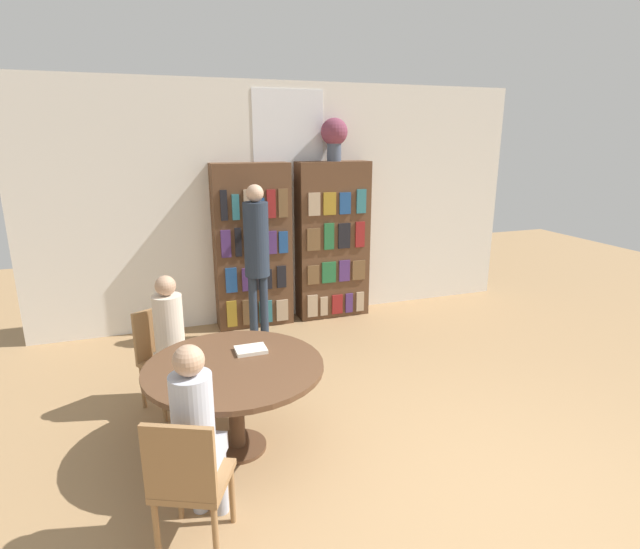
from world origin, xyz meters
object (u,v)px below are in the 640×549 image
object	(u,v)px
bookshelf_right	(333,241)
chair_near_camera	(188,478)
reading_table	(235,377)
chair_left_side	(163,353)
librarian_standing	(257,247)
seated_reader_right	(197,428)
seated_reader_left	(173,338)
bookshelf_left	(253,247)
flower_vase	(334,135)

from	to	relation	value
bookshelf_right	chair_near_camera	bearing A→B (deg)	-122.17
reading_table	chair_left_side	distance (m)	1.01
librarian_standing	bookshelf_right	bearing A→B (deg)	24.04
reading_table	seated_reader_right	size ratio (longest dim) A/B	1.08
chair_near_camera	seated_reader_left	xyz separation A→B (m)	(0.04, 1.63, 0.20)
bookshelf_right	seated_reader_right	size ratio (longest dim) A/B	1.65
reading_table	seated_reader_right	distance (m)	0.83
seated_reader_right	librarian_standing	size ratio (longest dim) A/B	0.68
seated_reader_left	bookshelf_left	bearing A→B (deg)	-149.16
bookshelf_left	seated_reader_right	xyz separation A→B (m)	(-1.06, -3.34, -0.32)
chair_near_camera	seated_reader_right	world-z (taller)	seated_reader_right
flower_vase	reading_table	size ratio (longest dim) A/B	0.39
chair_left_side	seated_reader_right	bearing A→B (deg)	65.93
bookshelf_left	reading_table	bearing A→B (deg)	-105.29
seated_reader_left	bookshelf_right	bearing A→B (deg)	-167.82
chair_near_camera	seated_reader_right	distance (m)	0.27
bookshelf_left	reading_table	xyz separation A→B (m)	(-0.71, -2.60, -0.41)
bookshelf_right	chair_left_side	distance (m)	2.88
chair_left_side	seated_reader_right	size ratio (longest dim) A/B	0.72
bookshelf_left	librarian_standing	world-z (taller)	bookshelf_left
bookshelf_right	librarian_standing	xyz separation A→B (m)	(-1.12, -0.50, 0.10)
reading_table	seated_reader_right	bearing A→B (deg)	-115.32
chair_left_side	seated_reader_right	distance (m)	1.64
chair_left_side	seated_reader_left	xyz separation A→B (m)	(0.09, -0.16, 0.20)
seated_reader_left	chair_near_camera	bearing A→B (deg)	60.08
bookshelf_left	seated_reader_left	xyz separation A→B (m)	(-1.11, -1.88, -0.32)
bookshelf_left	bookshelf_right	distance (m)	1.07
reading_table	flower_vase	bearing A→B (deg)	55.49
reading_table	chair_left_side	size ratio (longest dim) A/B	1.50
bookshelf_left	reading_table	size ratio (longest dim) A/B	1.53
bookshelf_left	chair_near_camera	size ratio (longest dim) A/B	2.29
flower_vase	chair_left_side	bearing A→B (deg)	-142.86
bookshelf_right	chair_near_camera	world-z (taller)	bookshelf_right
bookshelf_right	seated_reader_left	xyz separation A→B (m)	(-2.17, -1.88, -0.32)
reading_table	bookshelf_left	bearing A→B (deg)	74.71
seated_reader_left	flower_vase	bearing A→B (deg)	-167.94
seated_reader_left	chair_left_side	bearing A→B (deg)	-90.00
flower_vase	reading_table	world-z (taller)	flower_vase
chair_left_side	bookshelf_left	bearing A→B (deg)	-153.48
bookshelf_left	librarian_standing	size ratio (longest dim) A/B	1.11
bookshelf_left	reading_table	world-z (taller)	bookshelf_left
bookshelf_right	librarian_standing	distance (m)	1.24
bookshelf_right	seated_reader_right	distance (m)	3.98
chair_left_side	librarian_standing	distance (m)	1.78
flower_vase	chair_near_camera	xyz separation A→B (m)	(-2.22, -3.51, -1.86)
reading_table	chair_near_camera	bearing A→B (deg)	-115.32
chair_near_camera	seated_reader_left	size ratio (longest dim) A/B	0.72
flower_vase	seated_reader_right	bearing A→B (deg)	-122.62
seated_reader_right	reading_table	bearing A→B (deg)	90.00
bookshelf_left	seated_reader_left	size ratio (longest dim) A/B	1.65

